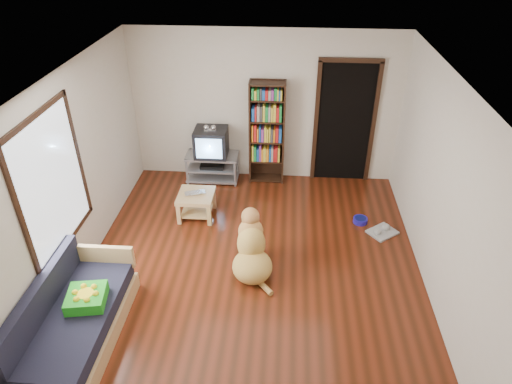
# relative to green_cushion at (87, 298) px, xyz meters

# --- Properties ---
(ground) EXTENTS (5.00, 5.00, 0.00)m
(ground) POSITION_rel_green_cushion_xyz_m (1.75, 1.24, -0.49)
(ground) COLOR #591F0F
(ground) RESTS_ON ground
(ceiling) EXTENTS (5.00, 5.00, 0.00)m
(ceiling) POSITION_rel_green_cushion_xyz_m (1.75, 1.24, 2.11)
(ceiling) COLOR white
(ceiling) RESTS_ON ground
(wall_back) EXTENTS (4.50, 0.00, 4.50)m
(wall_back) POSITION_rel_green_cushion_xyz_m (1.75, 3.74, 0.81)
(wall_back) COLOR beige
(wall_back) RESTS_ON ground
(wall_front) EXTENTS (4.50, 0.00, 4.50)m
(wall_front) POSITION_rel_green_cushion_xyz_m (1.75, -1.26, 0.81)
(wall_front) COLOR beige
(wall_front) RESTS_ON ground
(wall_left) EXTENTS (0.00, 5.00, 5.00)m
(wall_left) POSITION_rel_green_cushion_xyz_m (-0.50, 1.24, 0.81)
(wall_left) COLOR beige
(wall_left) RESTS_ON ground
(wall_right) EXTENTS (0.00, 5.00, 5.00)m
(wall_right) POSITION_rel_green_cushion_xyz_m (4.00, 1.24, 0.81)
(wall_right) COLOR beige
(wall_right) RESTS_ON ground
(green_cushion) EXTENTS (0.47, 0.47, 0.14)m
(green_cushion) POSITION_rel_green_cushion_xyz_m (0.00, 0.00, 0.00)
(green_cushion) COLOR green
(green_cushion) RESTS_ON sofa
(laptop) EXTENTS (0.37, 0.30, 0.02)m
(laptop) POSITION_rel_green_cushion_xyz_m (0.77, 2.32, -0.08)
(laptop) COLOR silver
(laptop) RESTS_ON coffee_table
(dog_bowl) EXTENTS (0.22, 0.22, 0.08)m
(dog_bowl) POSITION_rel_green_cushion_xyz_m (3.33, 2.36, -0.45)
(dog_bowl) COLOR #1E169B
(dog_bowl) RESTS_ON ground
(grey_rag) EXTENTS (0.51, 0.50, 0.03)m
(grey_rag) POSITION_rel_green_cushion_xyz_m (3.63, 2.11, -0.47)
(grey_rag) COLOR #A0A0A0
(grey_rag) RESTS_ON ground
(window) EXTENTS (0.03, 1.46, 1.70)m
(window) POSITION_rel_green_cushion_xyz_m (-0.48, 0.74, 1.01)
(window) COLOR white
(window) RESTS_ON wall_left
(doorway) EXTENTS (1.03, 0.05, 2.19)m
(doorway) POSITION_rel_green_cushion_xyz_m (3.10, 3.72, 0.63)
(doorway) COLOR black
(doorway) RESTS_ON wall_back
(tv_stand) EXTENTS (0.90, 0.45, 0.50)m
(tv_stand) POSITION_rel_green_cushion_xyz_m (0.85, 3.49, -0.22)
(tv_stand) COLOR #99999E
(tv_stand) RESTS_ON ground
(crt_tv) EXTENTS (0.55, 0.52, 0.58)m
(crt_tv) POSITION_rel_green_cushion_xyz_m (0.85, 3.51, 0.26)
(crt_tv) COLOR black
(crt_tv) RESTS_ON tv_stand
(bookshelf) EXTENTS (0.60, 0.30, 1.80)m
(bookshelf) POSITION_rel_green_cushion_xyz_m (1.80, 3.58, 0.51)
(bookshelf) COLOR black
(bookshelf) RESTS_ON ground
(sofa) EXTENTS (0.80, 1.80, 0.80)m
(sofa) POSITION_rel_green_cushion_xyz_m (-0.12, -0.14, -0.23)
(sofa) COLOR tan
(sofa) RESTS_ON ground
(coffee_table) EXTENTS (0.55, 0.55, 0.40)m
(coffee_table) POSITION_rel_green_cushion_xyz_m (0.77, 2.35, -0.21)
(coffee_table) COLOR tan
(coffee_table) RESTS_ON ground
(dog) EXTENTS (0.60, 0.99, 0.85)m
(dog) POSITION_rel_green_cushion_xyz_m (1.74, 1.17, -0.18)
(dog) COLOR tan
(dog) RESTS_ON ground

